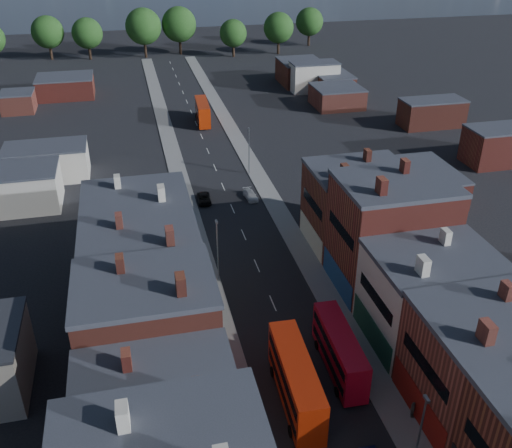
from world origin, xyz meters
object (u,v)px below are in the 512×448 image
bus_2 (203,112)px  car_3 (250,195)px  bus_1 (340,350)px  car_2 (204,199)px  ped_3 (413,410)px  bus_0 (296,380)px

bus_2 → car_3: bus_2 is taller
bus_1 → car_2: (-7.30, 38.87, -1.80)m
bus_2 → car_3: bearing=-83.8°
bus_2 → ped_3: bus_2 is taller
bus_1 → ped_3: bus_1 is taller
bus_0 → ped_3: bearing=-20.9°
bus_1 → bus_2: bus_2 is taller
car_2 → car_3: car_2 is taller
bus_2 → car_3: (1.88, -37.34, -1.85)m
bus_1 → bus_0: bearing=-147.5°
bus_0 → car_2: bearing=95.0°
car_3 → ped_3: size_ratio=2.40×
ped_3 → bus_0: bearing=86.3°
ped_3 → bus_2: bearing=23.7°
bus_1 → ped_3: bearing=-57.5°
car_2 → car_3: (7.18, -0.36, -0.01)m
bus_0 → car_2: 42.07m
bus_1 → car_2: bearing=102.6°
bus_0 → bus_1: bus_0 is taller
bus_0 → car_3: size_ratio=2.87×
car_3 → car_2: bearing=172.5°
car_3 → ped_3: bearing=-89.3°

